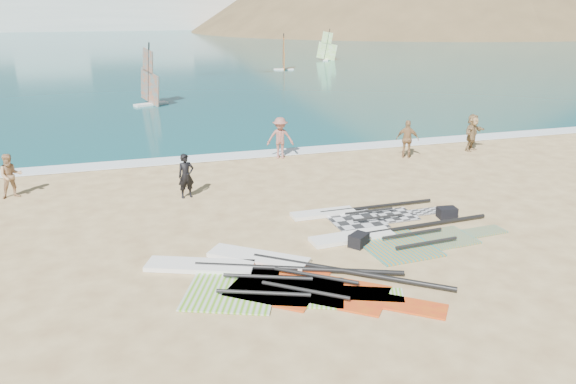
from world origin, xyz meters
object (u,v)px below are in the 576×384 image
object	(u,v)px
gear_bag_near	(359,240)
person_wetsuit	(186,176)
rig_grey	(356,215)
gear_bag_far	(447,213)
rig_green	(248,278)
beachgoer_left	(11,176)
beachgoer_mid	(280,138)
beachgoer_back	(407,139)
rig_red	(298,275)
rig_orange	(396,238)
beachgoer_right	(472,132)

from	to	relation	value
gear_bag_near	person_wetsuit	size ratio (longest dim) A/B	0.35
rig_grey	gear_bag_far	bearing A→B (deg)	-20.20
gear_bag_near	person_wetsuit	xyz separation A→B (m)	(-4.01, 5.59, 0.60)
rig_grey	rig_green	xyz separation A→B (m)	(-4.28, -3.23, 0.00)
beachgoer_left	rig_green	bearing A→B (deg)	-68.44
beachgoer_mid	beachgoer_back	bearing A→B (deg)	-1.87
rig_red	person_wetsuit	size ratio (longest dim) A/B	3.41
rig_green	beachgoer_left	world-z (taller)	beachgoer_left
rig_green	rig_red	xyz separation A→B (m)	(1.22, -0.18, -0.00)
gear_bag_far	rig_orange	bearing A→B (deg)	-154.51
gear_bag_near	beachgoer_back	world-z (taller)	beachgoer_back
rig_grey	beachgoer_right	xyz separation A→B (m)	(8.49, 6.32, 0.80)
rig_green	person_wetsuit	size ratio (longest dim) A/B	3.96
beachgoer_mid	beachgoer_back	xyz separation A→B (m)	(5.31, -1.57, -0.07)
rig_red	beachgoer_back	bearing A→B (deg)	87.55
beachgoer_mid	gear_bag_near	bearing A→B (deg)	-78.81
rig_red	beachgoer_left	xyz separation A→B (m)	(-7.59, 8.64, 0.73)
rig_red	gear_bag_far	size ratio (longest dim) A/B	9.36
gear_bag_near	beachgoer_left	world-z (taller)	beachgoer_left
rig_grey	beachgoer_right	world-z (taller)	beachgoer_right
rig_grey	beachgoer_left	bearing A→B (deg)	152.95
beachgoer_right	rig_grey	bearing A→B (deg)	-172.97
rig_red	beachgoer_back	xyz separation A→B (m)	(8.09, 9.44, 0.78)
gear_bag_far	rig_green	bearing A→B (deg)	-161.77
beachgoer_left	beachgoer_back	size ratio (longest dim) A/B	0.94
rig_grey	rig_orange	bearing A→B (deg)	-81.43
gear_bag_near	beachgoer_mid	bearing A→B (deg)	86.55
rig_red	beachgoer_mid	world-z (taller)	beachgoer_mid
rig_grey	rig_red	xyz separation A→B (m)	(-3.06, -3.41, 0.00)
rig_green	beachgoer_right	distance (m)	15.97
gear_bag_far	rig_red	bearing A→B (deg)	-156.73
rig_green	beachgoer_mid	xyz separation A→B (m)	(4.00, 10.84, 0.85)
rig_green	gear_bag_near	bearing A→B (deg)	40.24
gear_bag_near	beachgoer_left	bearing A→B (deg)	143.02
rig_red	beachgoer_back	world-z (taller)	beachgoer_back
person_wetsuit	beachgoer_mid	bearing A→B (deg)	31.38
rig_orange	gear_bag_near	world-z (taller)	gear_bag_near
beachgoer_mid	person_wetsuit	bearing A→B (deg)	-123.25
person_wetsuit	beachgoer_left	bearing A→B (deg)	152.16
rig_green	beachgoer_mid	bearing A→B (deg)	92.16
rig_red	person_wetsuit	distance (m)	7.14
beachgoer_left	rig_orange	bearing A→B (deg)	-48.96
rig_orange	beachgoer_right	world-z (taller)	beachgoer_right
gear_bag_near	beachgoer_right	bearing A→B (deg)	42.11
rig_green	beachgoer_left	xyz separation A→B (m)	(-6.37, 8.47, 0.73)
gear_bag_near	beachgoer_left	xyz separation A→B (m)	(-9.79, 7.37, 0.60)
rig_orange	beachgoer_right	size ratio (longest dim) A/B	3.46
rig_grey	beachgoer_back	size ratio (longest dim) A/B	2.96
rig_orange	beachgoer_back	world-z (taller)	beachgoer_back
beachgoer_back	beachgoer_right	bearing A→B (deg)	-143.39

